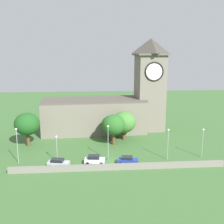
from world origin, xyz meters
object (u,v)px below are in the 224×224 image
car_silver (58,163)px  streetlamp_central (108,137)px  tree_riverside_east (124,122)px  streetlamp_east_end (203,138)px  car_white (95,160)px  streetlamp_west_end (17,140)px  tree_by_tower (111,125)px  tree_riverside_west (114,125)px  car_blue (128,160)px  streetlamp_west_mid (57,144)px  streetlamp_east_mid (168,139)px  tree_churchyard (27,124)px  church (113,105)px

car_silver → streetlamp_central: (10.54, 2.80, 4.32)m
streetlamp_central → tree_riverside_east: (5.27, 14.32, -0.29)m
car_silver → streetlamp_east_end: (31.76, 2.69, 3.64)m
car_silver → car_white: 7.56m
car_white → streetlamp_west_end: size_ratio=0.58×
tree_by_tower → tree_riverside_west: (0.36, -3.66, 0.83)m
car_white → car_blue: (7.01, -0.47, -0.11)m
streetlamp_west_mid → streetlamp_east_mid: 24.12m
streetlamp_east_end → car_silver: bearing=-175.2°
streetlamp_west_mid → tree_churchyard: tree_churchyard is taller
streetlamp_central → car_blue: bearing=-31.1°
tree_riverside_west → tree_riverside_east: tree_riverside_west is taller
car_blue → car_white: bearing=176.2°
streetlamp_west_end → streetlamp_east_mid: 32.38m
streetlamp_west_end → streetlamp_east_mid: streetlamp_west_end is taller
car_silver → streetlamp_west_mid: bearing=101.2°
church → car_white: church is taller
church → streetlamp_west_mid: (-14.04, -23.80, -3.96)m
car_silver → tree_by_tower: size_ratio=0.70×
car_white → tree_riverside_west: 13.97m
tree_by_tower → tree_riverside_west: size_ratio=0.86×
streetlamp_east_mid → tree_riverside_west: tree_riverside_west is taller
streetlamp_west_mid → tree_riverside_west: bearing=39.0°
car_white → tree_riverside_west: (5.14, 12.26, 4.27)m
streetlamp_east_mid → tree_churchyard: (-32.70, 11.98, 1.00)m
church → tree_riverside_west: bearing=-93.9°
tree_riverside_east → tree_riverside_west: bearing=-128.4°
streetlamp_central → tree_churchyard: size_ratio=0.92×
streetlamp_east_mid → tree_riverside_west: size_ratio=0.89×
church → tree_by_tower: bearing=-97.6°
tree_by_tower → streetlamp_west_end: bearing=-146.1°
streetlamp_west_end → tree_riverside_east: 28.52m
streetlamp_west_end → tree_by_tower: size_ratio=1.14×
church → streetlamp_east_mid: church is taller
car_blue → tree_riverside_west: tree_riverside_west is taller
streetlamp_east_mid → tree_riverside_east: (-7.80, 15.18, 0.20)m
car_blue → streetlamp_central: bearing=148.9°
church → tree_riverside_west: 13.48m
car_blue → streetlamp_east_mid: 9.99m
car_white → tree_riverside_east: size_ratio=0.57×
streetlamp_west_end → tree_by_tower: streetlamp_west_end is taller
car_silver → car_blue: size_ratio=1.03×
car_white → streetlamp_east_end: bearing=4.3°
streetlamp_east_mid → car_silver: bearing=-175.3°
streetlamp_central → tree_churchyard: 22.56m
streetlamp_west_end → tree_by_tower: 25.37m
streetlamp_west_mid → streetlamp_east_mid: (24.11, -0.54, 0.61)m
car_silver → car_white: bearing=6.5°
car_silver → streetlamp_west_end: bearing=163.3°
streetlamp_west_end → tree_churchyard: bearing=91.7°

